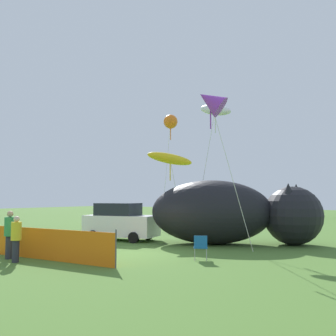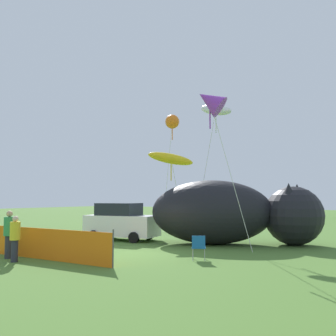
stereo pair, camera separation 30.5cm
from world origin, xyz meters
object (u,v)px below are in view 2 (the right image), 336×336
at_px(parked_car, 121,222).
at_px(kite_white_ghost, 216,110).
at_px(folding_chair, 199,246).
at_px(kite_purple_delta, 210,101).
at_px(kite_orange_flower, 172,122).
at_px(spectator_in_green_shirt, 15,237).
at_px(inflatable_cat, 232,215).
at_px(kite_yellow_hero, 171,159).
at_px(spectator_in_white_shirt, 9,232).

distance_m(parked_car, kite_white_ghost, 8.16).
relative_size(folding_chair, kite_white_ghost, 0.12).
xyz_separation_m(kite_purple_delta, kite_orange_flower, (-6.58, 6.80, 0.91)).
relative_size(spectator_in_green_shirt, kite_purple_delta, 0.22).
bearing_deg(kite_orange_flower, kite_white_ghost, -33.01).
bearing_deg(folding_chair, inflatable_cat, -18.31).
bearing_deg(kite_white_ghost, kite_yellow_hero, -178.39).
relative_size(parked_car, kite_purple_delta, 0.56).
height_order(kite_orange_flower, kite_white_ghost, kite_orange_flower).
height_order(spectator_in_green_shirt, kite_yellow_hero, kite_yellow_hero).
height_order(folding_chair, kite_purple_delta, kite_purple_delta).
height_order(spectator_in_green_shirt, kite_orange_flower, kite_orange_flower).
height_order(parked_car, kite_purple_delta, kite_purple_delta).
relative_size(kite_orange_flower, kite_white_ghost, 1.05).
bearing_deg(kite_orange_flower, spectator_in_green_shirt, -81.72).
height_order(inflatable_cat, kite_orange_flower, kite_orange_flower).
distance_m(kite_orange_flower, kite_yellow_hero, 5.06).
distance_m(inflatable_cat, kite_purple_delta, 5.83).
relative_size(folding_chair, kite_purple_delta, 0.12).
bearing_deg(parked_car, kite_white_ghost, 19.52).
bearing_deg(kite_white_ghost, parked_car, -149.80).
bearing_deg(inflatable_cat, parked_car, 168.31).
xyz_separation_m(folding_chair, kite_yellow_hero, (-5.21, 5.95, 4.08)).
distance_m(folding_chair, kite_yellow_hero, 8.90).
height_order(parked_car, spectator_in_white_shirt, parked_car).
distance_m(kite_purple_delta, kite_white_ghost, 3.79).
height_order(parked_car, spectator_in_green_shirt, parked_car).
distance_m(inflatable_cat, spectator_in_white_shirt, 10.35).
bearing_deg(kite_purple_delta, spectator_in_white_shirt, -131.02).
relative_size(folding_chair, inflatable_cat, 0.11).
distance_m(parked_car, spectator_in_green_shirt, 7.61).
bearing_deg(folding_chair, kite_purple_delta, -11.12).
distance_m(parked_car, kite_purple_delta, 8.38).
height_order(inflatable_cat, kite_white_ghost, kite_white_ghost).
bearing_deg(kite_purple_delta, inflatable_cat, 92.68).
relative_size(folding_chair, spectator_in_green_shirt, 0.56).
xyz_separation_m(parked_car, kite_orange_flower, (-0.56, 5.98, 6.69)).
xyz_separation_m(parked_car, inflatable_cat, (5.90, 1.67, 0.50)).
relative_size(parked_car, kite_orange_flower, 0.52).
bearing_deg(kite_purple_delta, folding_chair, -72.35).
distance_m(spectator_in_green_shirt, spectator_in_white_shirt, 0.96).
distance_m(folding_chair, kite_purple_delta, 6.78).
relative_size(inflatable_cat, kite_orange_flower, 1.03).
xyz_separation_m(parked_car, kite_yellow_hero, (1.61, 2.57, 3.64)).
xyz_separation_m(folding_chair, inflatable_cat, (-0.93, 5.04, 0.94)).
height_order(kite_orange_flower, kite_yellow_hero, kite_orange_flower).
bearing_deg(spectator_in_green_shirt, spectator_in_white_shirt, 159.65).
relative_size(kite_purple_delta, kite_white_ghost, 0.96).
bearing_deg(kite_yellow_hero, kite_orange_flower, 122.56).
height_order(folding_chair, kite_yellow_hero, kite_yellow_hero).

